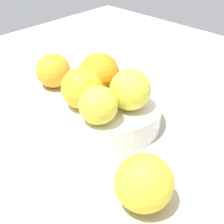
# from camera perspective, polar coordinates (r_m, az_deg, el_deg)

# --- Properties ---
(ground_plane) EXTENTS (1.10, 1.10, 0.02)m
(ground_plane) POSITION_cam_1_polar(r_m,az_deg,el_deg) (0.61, -0.00, -2.85)
(ground_plane) COLOR #BCB29E
(fruit_bowl) EXTENTS (0.17, 0.17, 0.04)m
(fruit_bowl) POSITION_cam_1_polar(r_m,az_deg,el_deg) (0.59, -0.00, -0.45)
(fruit_bowl) COLOR white
(fruit_bowl) RESTS_ON ground_plane
(orange_in_bowl_0) EXTENTS (0.07, 0.07, 0.07)m
(orange_in_bowl_0) POSITION_cam_1_polar(r_m,az_deg,el_deg) (0.55, 3.10, 3.78)
(orange_in_bowl_0) COLOR yellow
(orange_in_bowl_0) RESTS_ON fruit_bowl
(orange_in_bowl_1) EXTENTS (0.07, 0.07, 0.07)m
(orange_in_bowl_1) POSITION_cam_1_polar(r_m,az_deg,el_deg) (0.60, -2.17, 6.58)
(orange_in_bowl_1) COLOR orange
(orange_in_bowl_1) RESTS_ON fruit_bowl
(orange_in_bowl_2) EXTENTS (0.06, 0.06, 0.06)m
(orange_in_bowl_2) POSITION_cam_1_polar(r_m,az_deg,el_deg) (0.52, -2.35, 1.16)
(orange_in_bowl_2) COLOR yellow
(orange_in_bowl_2) RESTS_ON fruit_bowl
(orange_in_bowl_3) EXTENTS (0.07, 0.07, 0.07)m
(orange_in_bowl_3) POSITION_cam_1_polar(r_m,az_deg,el_deg) (0.56, -5.13, 4.07)
(orange_in_bowl_3) COLOR yellow
(orange_in_bowl_3) RESTS_ON fruit_bowl
(orange_loose_0) EXTENTS (0.08, 0.08, 0.08)m
(orange_loose_0) POSITION_cam_1_polar(r_m,az_deg,el_deg) (0.44, 5.43, -11.89)
(orange_loose_0) COLOR yellow
(orange_loose_0) RESTS_ON ground_plane
(orange_loose_1) EXTENTS (0.07, 0.07, 0.07)m
(orange_loose_1) POSITION_cam_1_polar(r_m,az_deg,el_deg) (0.72, -9.93, 6.91)
(orange_loose_1) COLOR #F9A823
(orange_loose_1) RESTS_ON ground_plane
(folded_napkin) EXTENTS (0.17, 0.17, 0.00)m
(folded_napkin) POSITION_cam_1_polar(r_m,az_deg,el_deg) (0.85, 4.10, 8.95)
(folded_napkin) COLOR silver
(folded_napkin) RESTS_ON ground_plane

